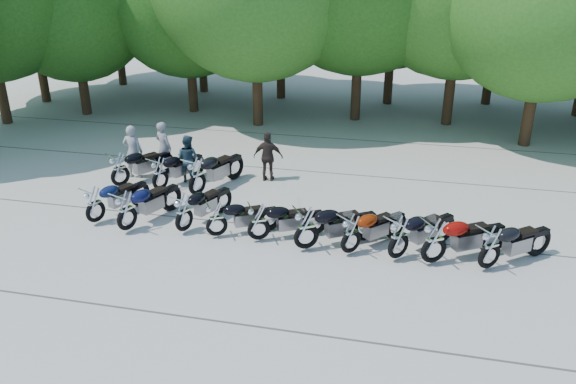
% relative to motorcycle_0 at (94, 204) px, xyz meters
% --- Properties ---
extents(ground, '(90.00, 90.00, 0.00)m').
position_rel_motorcycle_0_xyz_m(ground, '(5.34, -0.61, -0.62)').
color(ground, '#9D978E').
rests_on(ground, ground).
extents(tree_1, '(6.97, 6.97, 8.55)m').
position_rel_motorcycle_0_xyz_m(tree_1, '(-6.70, 10.63, 4.45)').
color(tree_1, '#3A2614').
rests_on(tree_1, ground).
extents(motorcycle_0, '(1.47, 2.27, 1.23)m').
position_rel_motorcycle_0_xyz_m(motorcycle_0, '(0.00, 0.00, 0.00)').
color(motorcycle_0, '#0E173E').
rests_on(motorcycle_0, ground).
extents(motorcycle_1, '(1.49, 2.43, 1.32)m').
position_rel_motorcycle_0_xyz_m(motorcycle_1, '(1.11, -0.26, 0.04)').
color(motorcycle_1, '#0C0F35').
rests_on(motorcycle_1, ground).
extents(motorcycle_2, '(1.45, 2.31, 1.26)m').
position_rel_motorcycle_0_xyz_m(motorcycle_2, '(2.64, 0.03, 0.01)').
color(motorcycle_2, black).
rests_on(motorcycle_2, ground).
extents(motorcycle_3, '(2.07, 1.57, 1.15)m').
position_rel_motorcycle_0_xyz_m(motorcycle_3, '(3.60, -0.06, -0.04)').
color(motorcycle_3, black).
rests_on(motorcycle_3, ground).
extents(motorcycle_4, '(2.19, 1.56, 1.20)m').
position_rel_motorcycle_0_xyz_m(motorcycle_4, '(4.76, -0.03, -0.01)').
color(motorcycle_4, black).
rests_on(motorcycle_4, ground).
extents(motorcycle_5, '(2.37, 1.91, 1.34)m').
position_rel_motorcycle_0_xyz_m(motorcycle_5, '(6.07, -0.24, 0.05)').
color(motorcycle_5, black).
rests_on(motorcycle_5, ground).
extents(motorcycle_6, '(1.96, 2.06, 1.23)m').
position_rel_motorcycle_0_xyz_m(motorcycle_6, '(7.21, -0.19, -0.00)').
color(motorcycle_6, maroon).
rests_on(motorcycle_6, ground).
extents(motorcycle_7, '(2.08, 2.20, 1.31)m').
position_rel_motorcycle_0_xyz_m(motorcycle_7, '(8.38, -0.21, 0.04)').
color(motorcycle_7, black).
rests_on(motorcycle_7, ground).
extents(motorcycle_8, '(2.43, 1.91, 1.36)m').
position_rel_motorcycle_0_xyz_m(motorcycle_8, '(9.23, -0.25, 0.06)').
color(motorcycle_8, '#820904').
rests_on(motorcycle_8, ground).
extents(motorcycle_9, '(2.22, 1.97, 1.29)m').
position_rel_motorcycle_0_xyz_m(motorcycle_9, '(10.52, -0.22, 0.03)').
color(motorcycle_9, black).
rests_on(motorcycle_9, ground).
extents(motorcycle_10, '(1.83, 2.37, 1.32)m').
position_rel_motorcycle_0_xyz_m(motorcycle_10, '(-0.62, 2.59, 0.04)').
color(motorcycle_10, black).
rests_on(motorcycle_10, ground).
extents(motorcycle_11, '(1.51, 2.35, 1.28)m').
position_rel_motorcycle_0_xyz_m(motorcycle_11, '(0.77, 2.59, 0.02)').
color(motorcycle_11, black).
rests_on(motorcycle_11, ground).
extents(motorcycle_12, '(1.65, 2.63, 1.43)m').
position_rel_motorcycle_0_xyz_m(motorcycle_12, '(2.08, 2.45, 0.10)').
color(motorcycle_12, black).
rests_on(motorcycle_12, ground).
extents(rider_0, '(0.70, 0.49, 1.83)m').
position_rel_motorcycle_0_xyz_m(rider_0, '(-0.61, 3.55, 0.30)').
color(rider_0, gray).
rests_on(rider_0, ground).
extents(rider_1, '(0.88, 0.75, 1.60)m').
position_rel_motorcycle_0_xyz_m(rider_1, '(1.33, 3.61, 0.18)').
color(rider_1, '#223A47').
rests_on(rider_1, ground).
extents(rider_2, '(1.02, 0.50, 1.68)m').
position_rel_motorcycle_0_xyz_m(rider_2, '(3.90, 4.26, 0.22)').
color(rider_2, black).
rests_on(rider_2, ground).
extents(rider_3, '(0.77, 0.65, 1.79)m').
position_rel_motorcycle_0_xyz_m(rider_3, '(0.17, 4.28, 0.28)').
color(rider_3, gray).
rests_on(rider_3, ground).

